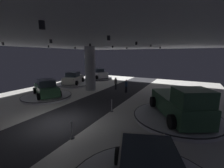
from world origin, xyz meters
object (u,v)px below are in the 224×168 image
Objects in this scene: display_platform_far_left at (74,84)px; display_platform_mid_left at (47,96)px; pickup_truck_mid_right at (180,104)px; display_platform_deep_left at (99,78)px; visitor_walking_far at (126,85)px; column_left at (90,69)px; display_platform_mid_right at (176,117)px; display_car_mid_left at (46,88)px; display_car_far_left at (73,78)px; visitor_walking_near at (116,83)px; display_car_deep_left at (99,74)px.

display_platform_far_left is 1.01× the size of display_platform_mid_left.
pickup_truck_mid_right reaches higher than display_platform_deep_left.
display_platform_deep_left is 6.53m from display_platform_far_left.
visitor_walking_far reaches higher than display_platform_deep_left.
pickup_truck_mid_right is 3.55× the size of visitor_walking_far.
pickup_truck_mid_right is at bearing -24.40° from column_left.
display_platform_mid_left is (-2.03, -5.09, -2.60)m from column_left.
display_platform_mid_right reaches higher than display_platform_deep_left.
display_platform_mid_left is 0.88m from display_car_mid_left.
display_car_far_left is 6.78m from visitor_walking_near.
visitor_walking_near is at bearing 140.69° from pickup_truck_mid_right.
visitor_walking_far is at bearing 137.41° from pickup_truck_mid_right.
display_platform_mid_right is 12.73m from display_platform_mid_left.
display_car_mid_left is 8.88m from visitor_walking_far.
display_platform_mid_right is at bearing 2.02° from display_platform_mid_left.
visitor_walking_near reaches higher than display_platform_mid_right.
column_left is 1.08× the size of display_platform_far_left.
display_car_deep_left is at bearing 140.07° from visitor_walking_far.
display_platform_mid_right is 12.73m from display_car_mid_left.
visitor_walking_near is 1.00× the size of visitor_walking_far.
column_left reaches higher than visitor_walking_far.
display_platform_mid_left is 8.92m from visitor_walking_far.
display_platform_deep_left is (-3.74, 7.81, -2.60)m from column_left.
column_left is 3.73m from visitor_walking_near.
display_car_deep_left reaches higher than visitor_walking_near.
visitor_walking_far reaches higher than display_platform_far_left.
display_platform_mid_right is (10.69, -4.64, -2.58)m from column_left.
display_platform_mid_right is 3.76× the size of visitor_walking_near.
column_left reaches higher than display_platform_deep_left.
display_platform_mid_left is at bearing -138.40° from visitor_walking_far.
visitor_walking_near is 2.04m from visitor_walking_far.
visitor_walking_near is (-8.07, 6.61, -0.34)m from pickup_truck_mid_right.
column_left is 4.94m from display_platform_far_left.
pickup_truck_mid_right is at bearing -22.67° from display_platform_far_left.
display_platform_far_left is 8.66m from visitor_walking_far.
display_platform_far_left reaches higher than display_platform_mid_left.
display_platform_mid_right is 8.20m from visitor_walking_far.
display_platform_mid_left is (1.96, -6.34, -0.89)m from display_car_far_left.
column_left reaches higher than display_car_mid_left.
display_platform_far_left is (-0.23, -6.55, -0.88)m from display_car_deep_left.
display_car_mid_left is (1.77, -12.93, -0.00)m from display_car_deep_left.
display_car_deep_left is 2.83× the size of visitor_walking_far.
column_left is at bearing -64.28° from display_car_deep_left.
display_car_far_left is (-3.99, 1.25, -1.71)m from column_left.
display_car_far_left is at bearing 157.41° from pickup_truck_mid_right.
display_car_far_left is 2.87× the size of visitor_walking_far.
display_car_deep_left reaches higher than display_car_mid_left.
display_car_mid_left is (1.74, -12.91, 0.88)m from display_platform_deep_left.
display_platform_mid_right is 10.16m from visitor_walking_near.
display_platform_mid_left is at bearing -177.98° from display_platform_mid_right.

